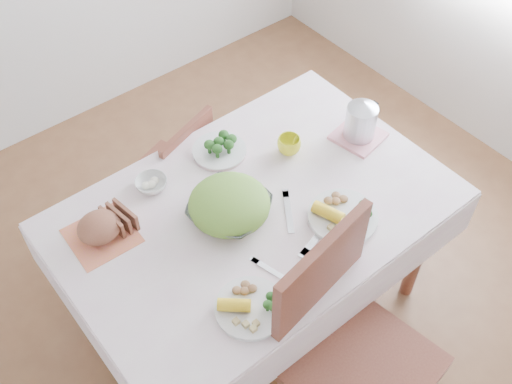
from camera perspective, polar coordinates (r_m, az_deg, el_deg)
floor at (r=2.95m, az=-0.06°, el=-10.95°), size 3.60×3.60×0.00m
dining_table at (r=2.63m, az=-0.07°, el=-6.85°), size 1.40×0.90×0.75m
tablecloth at (r=2.32m, az=-0.07°, el=-1.56°), size 1.50×1.00×0.01m
chair_near at (r=2.32m, az=9.75°, el=-16.49°), size 0.55×0.55×1.06m
chair_far at (r=2.91m, az=-8.66°, el=2.38°), size 0.46×0.46×0.80m
salad_bowl at (r=2.27m, az=-2.54°, el=-1.64°), size 0.38×0.38×0.07m
dinner_plate_left at (r=2.05m, az=-0.55°, el=-10.98°), size 0.33×0.33×0.02m
dinner_plate_right at (r=2.30m, az=8.25°, el=-2.36°), size 0.28×0.28×0.02m
broccoli_plate at (r=2.52m, az=-3.52°, el=3.91°), size 0.24×0.24×0.02m
napkin at (r=2.31m, az=-14.48°, el=-4.05°), size 0.24×0.24×0.00m
bread_loaf at (r=2.26m, az=-14.74°, el=-3.20°), size 0.20×0.20×0.10m
fruit_bowl at (r=2.41m, az=-9.93°, el=0.77°), size 0.14×0.14×0.04m
yellow_mug at (r=2.50m, az=3.16°, el=4.48°), size 0.13×0.13×0.08m
pink_tray at (r=2.62m, az=9.70°, el=5.28°), size 0.22×0.22×0.02m
electric_kettle at (r=2.54m, az=10.03°, el=7.12°), size 0.14×0.14×0.18m
fork_left at (r=2.14m, az=1.52°, el=-7.53°), size 0.06×0.17×0.00m
fork_right at (r=2.31m, az=3.10°, el=-1.89°), size 0.14×0.19×0.00m
knife at (r=2.24m, az=5.96°, el=-4.18°), size 0.22×0.08×0.00m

